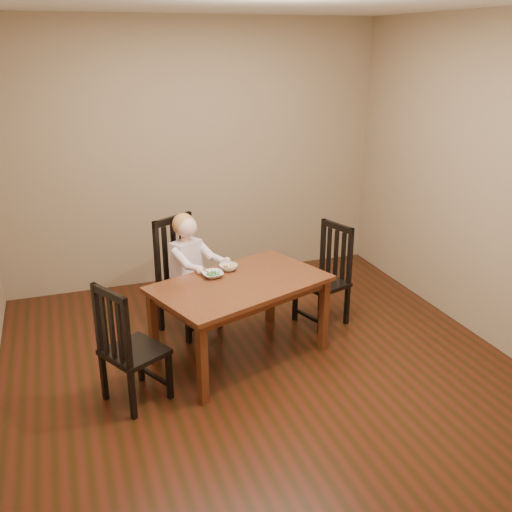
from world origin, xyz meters
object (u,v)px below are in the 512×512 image
object	(u,v)px
chair_child	(185,277)
chair_right	(326,276)
dining_table	(240,291)
bowl_peas	(213,275)
chair_left	(128,348)
bowl_veg	(228,267)
toddler	(188,263)

from	to	relation	value
chair_child	chair_right	world-z (taller)	chair_child
dining_table	bowl_peas	world-z (taller)	bowl_peas
chair_left	bowl_veg	xyz separation A→B (m)	(0.92, 0.61, 0.26)
dining_table	bowl_veg	size ratio (longest dim) A/B	10.08
chair_left	bowl_peas	xyz separation A→B (m)	(0.76, 0.51, 0.25)
dining_table	toddler	world-z (taller)	toddler
dining_table	chair_right	world-z (taller)	chair_right
chair_child	bowl_veg	distance (m)	0.53
chair_child	bowl_peas	distance (m)	0.55
chair_child	bowl_peas	world-z (taller)	chair_child
chair_right	bowl_peas	xyz separation A→B (m)	(-1.12, -0.19, 0.25)
chair_right	toddler	distance (m)	1.26
chair_left	chair_right	size ratio (longest dim) A/B	0.99
chair_child	bowl_veg	size ratio (longest dim) A/B	6.72
bowl_peas	bowl_veg	world-z (taller)	bowl_veg
chair_child	chair_left	distance (m)	1.18
chair_right	chair_left	bearing A→B (deg)	92.72
dining_table	chair_child	world-z (taller)	chair_child
bowl_peas	bowl_veg	xyz separation A→B (m)	(0.16, 0.10, 0.00)
chair_left	toddler	bearing A→B (deg)	117.18
bowl_veg	chair_left	bearing A→B (deg)	-146.70
dining_table	bowl_peas	distance (m)	0.26
chair_child	bowl_peas	xyz separation A→B (m)	(0.12, -0.49, 0.20)
dining_table	chair_child	xyz separation A→B (m)	(-0.30, 0.66, -0.10)
dining_table	chair_left	xyz separation A→B (m)	(-0.94, -0.34, -0.15)
dining_table	bowl_peas	bearing A→B (deg)	137.38
dining_table	toddler	size ratio (longest dim) A/B	2.63
chair_left	bowl_peas	distance (m)	0.95
dining_table	chair_left	distance (m)	1.01
bowl_veg	dining_table	bearing A→B (deg)	-86.38
chair_left	bowl_peas	world-z (taller)	chair_left
chair_child	bowl_peas	bearing A→B (deg)	74.64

